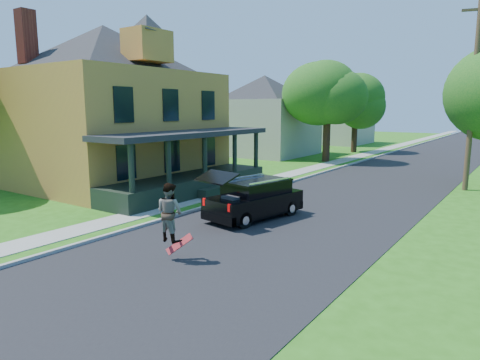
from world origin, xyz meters
The scene contains 14 objects.
ground centered at (0.00, 0.00, 0.00)m, with size 140.00×140.00×0.00m, color #2A6213.
street centered at (0.00, 20.00, 0.00)m, with size 8.00×120.00×0.02m, color black.
curb centered at (-4.05, 20.00, 0.00)m, with size 0.15×120.00×0.12m, color gray.
sidewalk centered at (-5.60, 20.00, 0.00)m, with size 1.30×120.00×0.03m, color gray.
front_walk centered at (-9.50, 6.00, 0.00)m, with size 6.50×1.20×0.03m, color gray.
main_house centered at (-12.80, 5.99, 4.92)m, with size 15.56×15.56×10.10m.
neighbor_house_mid centered at (-13.50, 24.00, 4.19)m, with size 12.78×12.78×8.30m.
neighbor_house_far centered at (-13.50, 40.00, 4.19)m, with size 12.78×12.78×8.30m.
black_suv centered at (-1.40, 3.65, 0.77)m, with size 2.38×4.56×2.02m.
skateboarder centered at (-0.80, -1.61, 1.40)m, with size 0.82×0.64×1.65m.
skateboard centered at (-0.64, -1.42, 0.43)m, with size 0.63×0.59×0.58m.
tree_left_mid centered at (-6.54, 22.21, 5.83)m, with size 6.76×6.95×8.84m.
tree_left_far centered at (-7.35, 30.72, 4.94)m, with size 5.26×5.04×7.60m.
utility_pole_near centered at (4.50, 14.92, 4.99)m, with size 1.67×0.54×9.69m.
Camera 1 is at (7.39, -9.96, 4.24)m, focal length 32.00 mm.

